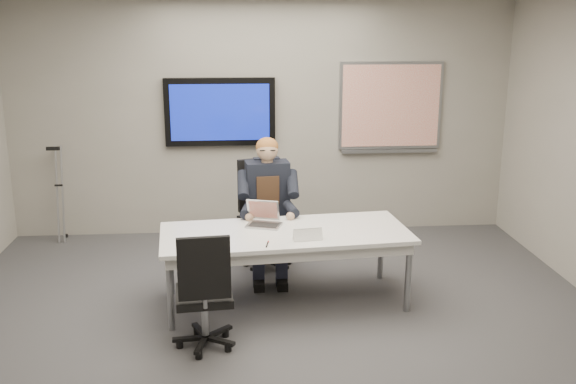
{
  "coord_description": "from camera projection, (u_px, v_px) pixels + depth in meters",
  "views": [
    {
      "loc": [
        -0.29,
        -4.64,
        2.55
      ],
      "look_at": [
        0.15,
        1.01,
        1.03
      ],
      "focal_mm": 40.0,
      "sensor_mm": 36.0,
      "label": 1
    }
  ],
  "objects": [
    {
      "name": "floor",
      "position": [
        279.0,
        348.0,
        5.15
      ],
      "size": [
        6.0,
        6.0,
        0.02
      ],
      "primitive_type": "cube",
      "color": "#3B3B3E",
      "rests_on": "ground"
    },
    {
      "name": "wall_back",
      "position": [
        262.0,
        119.0,
        7.68
      ],
      "size": [
        6.0,
        0.02,
        2.8
      ],
      "primitive_type": "cube",
      "color": "gray",
      "rests_on": "ground"
    },
    {
      "name": "conference_table",
      "position": [
        285.0,
        239.0,
        5.85
      ],
      "size": [
        2.32,
        1.14,
        0.69
      ],
      "rotation": [
        0.0,
        0.0,
        0.09
      ],
      "color": "white",
      "rests_on": "ground"
    },
    {
      "name": "tv_display",
      "position": [
        220.0,
        112.0,
        7.56
      ],
      "size": [
        1.3,
        0.09,
        0.8
      ],
      "color": "black",
      "rests_on": "wall_back"
    },
    {
      "name": "whiteboard",
      "position": [
        391.0,
        107.0,
        7.73
      ],
      "size": [
        1.25,
        0.08,
        1.1
      ],
      "color": "gray",
      "rests_on": "wall_back"
    },
    {
      "name": "office_chair_far",
      "position": [
        266.0,
        234.0,
        6.78
      ],
      "size": [
        0.7,
        0.7,
        1.14
      ],
      "rotation": [
        0.0,
        0.0,
        0.35
      ],
      "color": "black",
      "rests_on": "ground"
    },
    {
      "name": "office_chair_near",
      "position": [
        205.0,
        313.0,
        5.07
      ],
      "size": [
        0.52,
        0.52,
        1.0
      ],
      "rotation": [
        0.0,
        0.0,
        3.24
      ],
      "color": "black",
      "rests_on": "ground"
    },
    {
      "name": "seated_person",
      "position": [
        268.0,
        223.0,
        6.47
      ],
      "size": [
        0.46,
        0.79,
        1.41
      ],
      "rotation": [
        0.0,
        0.0,
        0.1
      ],
      "color": "#1E2032",
      "rests_on": "office_chair_far"
    },
    {
      "name": "crutch",
      "position": [
        60.0,
        192.0,
        7.53
      ],
      "size": [
        0.32,
        0.51,
        1.22
      ],
      "primitive_type": null,
      "rotation": [
        -0.18,
        0.0,
        0.36
      ],
      "color": "#A1A3A8",
      "rests_on": "ground"
    },
    {
      "name": "laptop",
      "position": [
        264.0,
        219.0,
        6.01
      ],
      "size": [
        0.36,
        0.38,
        0.22
      ],
      "rotation": [
        0.0,
        0.0,
        -0.31
      ],
      "color": "#AEAEB0",
      "rests_on": "conference_table"
    },
    {
      "name": "name_tent",
      "position": [
        308.0,
        234.0,
        5.59
      ],
      "size": [
        0.27,
        0.11,
        0.1
      ],
      "primitive_type": null,
      "rotation": [
        0.0,
        0.0,
        0.13
      ],
      "color": "white",
      "rests_on": "conference_table"
    },
    {
      "name": "pen",
      "position": [
        267.0,
        244.0,
        5.48
      ],
      "size": [
        0.04,
        0.15,
        0.01
      ],
      "primitive_type": "cylinder",
      "rotation": [
        0.0,
        1.57,
        1.4
      ],
      "color": "black",
      "rests_on": "conference_table"
    }
  ]
}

